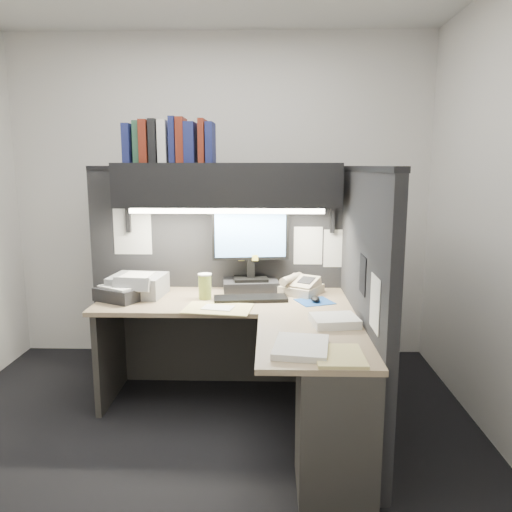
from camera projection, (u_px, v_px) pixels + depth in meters
The scene contains 22 objects.
floor at pixel (200, 441), 3.00m from camera, with size 3.50×3.50×0.00m, color black.
wall_back at pixel (221, 199), 4.23m from camera, with size 3.50×0.04×2.70m, color silver.
wall_front at pixel (108, 277), 1.28m from camera, with size 3.50×0.04×2.70m, color silver.
partition_back at pixel (218, 277), 3.77m from camera, with size 1.90×0.06×1.60m, color black.
partition_right at pixel (363, 306), 3.01m from camera, with size 0.06×1.50×1.60m, color black.
desk at pixel (271, 373), 2.91m from camera, with size 1.70×1.53×0.73m.
overhead_shelf at pixel (228, 185), 3.46m from camera, with size 1.55×0.34×0.30m, color black.
task_light_tube at pixel (227, 211), 3.36m from camera, with size 0.04×0.04×1.32m, color white.
monitor at pixel (251, 259), 3.61m from camera, with size 0.55×0.29×0.60m.
keyboard at pixel (251, 299), 3.38m from camera, with size 0.49×0.16×0.02m, color black.
mousepad at pixel (315, 302), 3.35m from camera, with size 0.22×0.20×0.00m, color navy.
mouse at pixel (315, 299), 3.34m from camera, with size 0.06×0.10×0.04m, color black.
telephone at pixel (301, 287), 3.55m from camera, with size 0.24×0.26×0.10m, color tan.
coffee_cup at pixel (205, 287), 3.41m from camera, with size 0.09×0.09×0.17m, color #C0C64F.
printer at pixel (138, 285), 3.50m from camera, with size 0.36×0.31×0.14m, color gray.
notebook_stack at pixel (121, 293), 3.40m from camera, with size 0.30×0.25×0.09m, color black.
open_folder at pixel (218, 308), 3.18m from camera, with size 0.42×0.28×0.01m, color #CFC074.
paper_stack_a at pixel (335, 321), 2.86m from camera, with size 0.26×0.22×0.05m, color white.
paper_stack_b at pixel (301, 347), 2.47m from camera, with size 0.26×0.33×0.03m, color white.
manila_stack at pixel (339, 356), 2.38m from camera, with size 0.23×0.29×0.02m, color #CFC074.
binder_row at pixel (170, 142), 3.42m from camera, with size 0.61×0.25×0.31m.
pinned_papers at pixel (270, 253), 3.35m from camera, with size 1.76×1.31×0.51m.
Camera 1 is at (0.41, -2.74, 1.63)m, focal length 35.00 mm.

